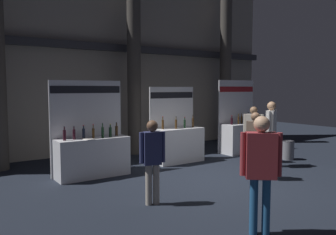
{
  "coord_description": "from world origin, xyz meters",
  "views": [
    {
      "loc": [
        -5.66,
        -5.99,
        2.2
      ],
      "look_at": [
        -0.69,
        1.23,
        1.46
      ],
      "focal_mm": 37.28,
      "sensor_mm": 36.0,
      "label": 1
    }
  ],
  "objects_px": {
    "exhibitor_booth_1": "(178,142)",
    "visitor_0": "(271,128)",
    "visitor_2": "(261,163)",
    "trash_bin": "(288,150)",
    "visitor_1": "(255,140)",
    "visitor_4": "(152,156)",
    "exhibitor_booth_2": "(242,135)",
    "exhibitor_booth_0": "(92,153)",
    "visitor_5": "(253,129)"
  },
  "relations": [
    {
      "from": "visitor_1",
      "to": "visitor_2",
      "type": "bearing_deg",
      "value": 125.9
    },
    {
      "from": "visitor_1",
      "to": "visitor_4",
      "type": "relative_size",
      "value": 1.01
    },
    {
      "from": "visitor_2",
      "to": "visitor_1",
      "type": "bearing_deg",
      "value": -97.18
    },
    {
      "from": "visitor_0",
      "to": "visitor_5",
      "type": "height_order",
      "value": "visitor_0"
    },
    {
      "from": "exhibitor_booth_0",
      "to": "visitor_4",
      "type": "height_order",
      "value": "exhibitor_booth_0"
    },
    {
      "from": "exhibitor_booth_2",
      "to": "visitor_2",
      "type": "relative_size",
      "value": 1.38
    },
    {
      "from": "exhibitor_booth_2",
      "to": "visitor_4",
      "type": "height_order",
      "value": "exhibitor_booth_2"
    },
    {
      "from": "visitor_5",
      "to": "visitor_4",
      "type": "bearing_deg",
      "value": -98.43
    },
    {
      "from": "visitor_1",
      "to": "visitor_0",
      "type": "bearing_deg",
      "value": -71.37
    },
    {
      "from": "visitor_4",
      "to": "visitor_5",
      "type": "bearing_deg",
      "value": -141.57
    },
    {
      "from": "visitor_4",
      "to": "exhibitor_booth_2",
      "type": "bearing_deg",
      "value": -132.76
    },
    {
      "from": "exhibitor_booth_2",
      "to": "visitor_2",
      "type": "xyz_separation_m",
      "value": [
        -4.76,
        -4.89,
        0.48
      ]
    },
    {
      "from": "trash_bin",
      "to": "visitor_1",
      "type": "relative_size",
      "value": 0.36
    },
    {
      "from": "exhibitor_booth_0",
      "to": "visitor_1",
      "type": "bearing_deg",
      "value": -38.63
    },
    {
      "from": "visitor_0",
      "to": "visitor_1",
      "type": "bearing_deg",
      "value": 1.18
    },
    {
      "from": "exhibitor_booth_1",
      "to": "visitor_0",
      "type": "bearing_deg",
      "value": -48.23
    },
    {
      "from": "exhibitor_booth_0",
      "to": "trash_bin",
      "type": "relative_size",
      "value": 4.07
    },
    {
      "from": "visitor_0",
      "to": "visitor_4",
      "type": "bearing_deg",
      "value": -13.7
    },
    {
      "from": "visitor_1",
      "to": "visitor_2",
      "type": "xyz_separation_m",
      "value": [
        -2.39,
        -2.22,
        0.14
      ]
    },
    {
      "from": "exhibitor_booth_1",
      "to": "visitor_2",
      "type": "distance_m",
      "value": 5.32
    },
    {
      "from": "visitor_0",
      "to": "visitor_1",
      "type": "distance_m",
      "value": 1.58
    },
    {
      "from": "exhibitor_booth_0",
      "to": "trash_bin",
      "type": "xyz_separation_m",
      "value": [
        5.79,
        -1.48,
        -0.3
      ]
    },
    {
      "from": "exhibitor_booth_2",
      "to": "exhibitor_booth_1",
      "type": "bearing_deg",
      "value": 179.99
    },
    {
      "from": "visitor_0",
      "to": "visitor_1",
      "type": "xyz_separation_m",
      "value": [
        -1.42,
        -0.68,
        -0.14
      ]
    },
    {
      "from": "visitor_1",
      "to": "exhibitor_booth_1",
      "type": "bearing_deg",
      "value": 0.55
    },
    {
      "from": "exhibitor_booth_0",
      "to": "visitor_4",
      "type": "relative_size",
      "value": 1.49
    },
    {
      "from": "exhibitor_booth_0",
      "to": "visitor_0",
      "type": "relative_size",
      "value": 1.31
    },
    {
      "from": "exhibitor_booth_0",
      "to": "visitor_1",
      "type": "distance_m",
      "value": 4.01
    },
    {
      "from": "visitor_1",
      "to": "visitor_4",
      "type": "distance_m",
      "value": 3.01
    },
    {
      "from": "visitor_0",
      "to": "visitor_4",
      "type": "xyz_separation_m",
      "value": [
        -4.42,
        -0.84,
        -0.16
      ]
    },
    {
      "from": "exhibitor_booth_0",
      "to": "exhibitor_booth_2",
      "type": "xyz_separation_m",
      "value": [
        5.49,
        0.17,
        0.02
      ]
    },
    {
      "from": "exhibitor_booth_1",
      "to": "visitor_5",
      "type": "distance_m",
      "value": 2.28
    },
    {
      "from": "visitor_2",
      "to": "trash_bin",
      "type": "bearing_deg",
      "value": -107.49
    },
    {
      "from": "exhibitor_booth_2",
      "to": "trash_bin",
      "type": "xyz_separation_m",
      "value": [
        0.3,
        -1.66,
        -0.32
      ]
    },
    {
      "from": "exhibitor_booth_1",
      "to": "exhibitor_booth_2",
      "type": "height_order",
      "value": "exhibitor_booth_2"
    },
    {
      "from": "exhibitor_booth_0",
      "to": "trash_bin",
      "type": "distance_m",
      "value": 5.98
    },
    {
      "from": "visitor_0",
      "to": "visitor_2",
      "type": "bearing_deg",
      "value": 12.84
    },
    {
      "from": "trash_bin",
      "to": "visitor_0",
      "type": "xyz_separation_m",
      "value": [
        -1.25,
        -0.33,
        0.8
      ]
    },
    {
      "from": "exhibitor_booth_0",
      "to": "exhibitor_booth_1",
      "type": "xyz_separation_m",
      "value": [
        2.77,
        0.18,
        -0.0
      ]
    },
    {
      "from": "visitor_0",
      "to": "trash_bin",
      "type": "bearing_deg",
      "value": 170.39
    },
    {
      "from": "exhibitor_booth_1",
      "to": "visitor_4",
      "type": "distance_m",
      "value": 3.89
    },
    {
      "from": "visitor_1",
      "to": "visitor_5",
      "type": "distance_m",
      "value": 2.04
    },
    {
      "from": "visitor_1",
      "to": "visitor_4",
      "type": "xyz_separation_m",
      "value": [
        -3.0,
        -0.16,
        -0.02
      ]
    },
    {
      "from": "trash_bin",
      "to": "exhibitor_booth_2",
      "type": "bearing_deg",
      "value": 100.27
    },
    {
      "from": "exhibitor_booth_2",
      "to": "visitor_5",
      "type": "height_order",
      "value": "exhibitor_booth_2"
    },
    {
      "from": "exhibitor_booth_1",
      "to": "visitor_1",
      "type": "height_order",
      "value": "exhibitor_booth_1"
    },
    {
      "from": "trash_bin",
      "to": "visitor_4",
      "type": "bearing_deg",
      "value": -168.35
    },
    {
      "from": "exhibitor_booth_2",
      "to": "visitor_1",
      "type": "distance_m",
      "value": 3.58
    },
    {
      "from": "exhibitor_booth_1",
      "to": "visitor_1",
      "type": "xyz_separation_m",
      "value": [
        0.35,
        -2.67,
        0.35
      ]
    },
    {
      "from": "trash_bin",
      "to": "visitor_0",
      "type": "relative_size",
      "value": 0.32
    }
  ]
}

